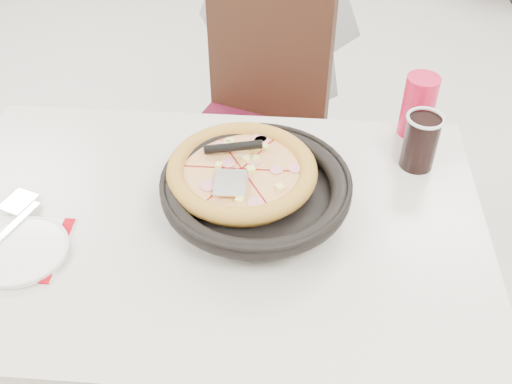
# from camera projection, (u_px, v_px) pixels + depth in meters

# --- Properties ---
(floor) EXTENTS (7.00, 7.00, 0.00)m
(floor) POSITION_uv_depth(u_px,v_px,m) (149.00, 277.00, 2.14)
(floor) COLOR beige
(floor) RESTS_ON ground
(main_table) EXTENTS (1.29, 0.95, 0.75)m
(main_table) POSITION_uv_depth(u_px,v_px,m) (215.00, 324.00, 1.54)
(main_table) COLOR beige
(main_table) RESTS_ON floor
(chair_far) EXTENTS (0.54, 0.54, 0.95)m
(chair_far) POSITION_uv_depth(u_px,v_px,m) (245.00, 143.00, 1.95)
(chair_far) COLOR black
(chair_far) RESTS_ON floor
(trivet) EXTENTS (0.12, 0.12, 0.04)m
(trivet) POSITION_uv_depth(u_px,v_px,m) (237.00, 207.00, 1.30)
(trivet) COLOR black
(trivet) RESTS_ON main_table
(pizza_pan) EXTENTS (0.40, 0.40, 0.01)m
(pizza_pan) POSITION_uv_depth(u_px,v_px,m) (256.00, 195.00, 1.29)
(pizza_pan) COLOR black
(pizza_pan) RESTS_ON trivet
(pizza) EXTENTS (0.33, 0.33, 0.02)m
(pizza) POSITION_uv_depth(u_px,v_px,m) (242.00, 176.00, 1.31)
(pizza) COLOR #BD8A33
(pizza) RESTS_ON pizza_pan
(pizza_server) EXTENTS (0.07, 0.09, 0.00)m
(pizza_server) POSITION_uv_depth(u_px,v_px,m) (230.00, 182.00, 1.24)
(pizza_server) COLOR white
(pizza_server) RESTS_ON pizza
(napkin) EXTENTS (0.18, 0.18, 0.00)m
(napkin) POSITION_uv_depth(u_px,v_px,m) (22.00, 248.00, 1.23)
(napkin) COLOR white
(napkin) RESTS_ON main_table
(side_plate) EXTENTS (0.21, 0.21, 0.01)m
(side_plate) POSITION_uv_depth(u_px,v_px,m) (22.00, 251.00, 1.21)
(side_plate) COLOR white
(side_plate) RESTS_ON napkin
(fork) EXTENTS (0.07, 0.16, 0.00)m
(fork) POSITION_uv_depth(u_px,v_px,m) (12.00, 227.00, 1.25)
(fork) COLOR white
(fork) RESTS_ON side_plate
(cola_glass) EXTENTS (0.09, 0.09, 0.13)m
(cola_glass) POSITION_uv_depth(u_px,v_px,m) (420.00, 143.00, 1.39)
(cola_glass) COLOR black
(cola_glass) RESTS_ON main_table
(red_cup) EXTENTS (0.09, 0.09, 0.16)m
(red_cup) POSITION_uv_depth(u_px,v_px,m) (418.00, 106.00, 1.48)
(red_cup) COLOR red
(red_cup) RESTS_ON main_table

